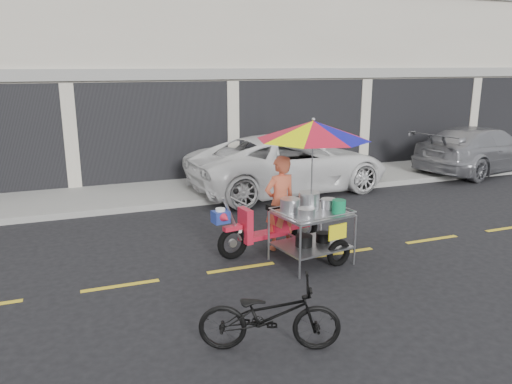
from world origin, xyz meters
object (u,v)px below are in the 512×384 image
object	(u,v)px
food_vendor_rig	(299,170)
silver_pickup	(480,149)
white_pickup	(289,163)
near_bicycle	(270,315)

from	to	relation	value
food_vendor_rig	silver_pickup	bearing A→B (deg)	17.98
silver_pickup	food_vendor_rig	xyz separation A→B (m)	(-8.59, -4.54, 0.86)
white_pickup	silver_pickup	bearing A→B (deg)	-94.17
white_pickup	near_bicycle	bearing A→B (deg)	148.71
silver_pickup	white_pickup	bearing A→B (deg)	77.38
white_pickup	silver_pickup	xyz separation A→B (m)	(6.74, 0.11, -0.04)
near_bicycle	food_vendor_rig	world-z (taller)	food_vendor_rig
near_bicycle	food_vendor_rig	xyz separation A→B (m)	(1.63, 2.63, 1.14)
near_bicycle	silver_pickup	bearing A→B (deg)	-34.28
near_bicycle	food_vendor_rig	bearing A→B (deg)	-11.12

